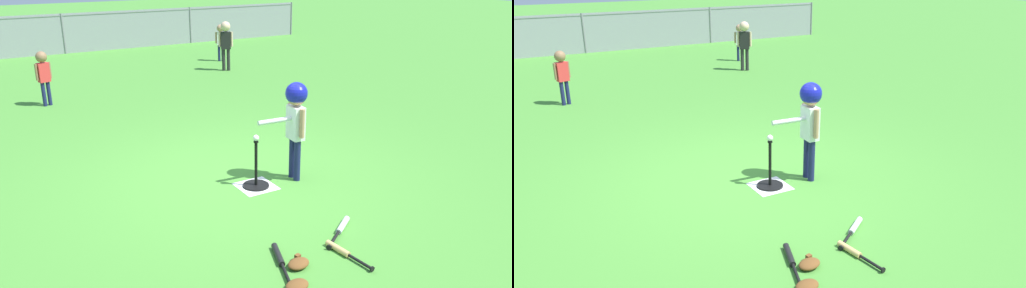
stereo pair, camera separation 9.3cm
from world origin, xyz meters
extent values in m
plane|color=#478C33|center=(0.00, 0.00, 0.00)|extent=(60.00, 60.00, 0.00)
cube|color=white|center=(0.09, -0.30, 0.00)|extent=(0.44, 0.44, 0.01)
cylinder|color=black|center=(0.09, -0.30, 0.01)|extent=(0.32, 0.32, 0.03)
cylinder|color=black|center=(0.09, -0.30, 0.31)|extent=(0.04, 0.04, 0.56)
cylinder|color=black|center=(0.09, -0.30, 0.58)|extent=(0.06, 0.06, 0.02)
sphere|color=white|center=(0.09, -0.30, 0.63)|extent=(0.07, 0.07, 0.07)
cylinder|color=#191E4C|center=(0.63, -0.40, 0.27)|extent=(0.08, 0.08, 0.53)
cylinder|color=#191E4C|center=(0.63, -0.28, 0.27)|extent=(0.08, 0.08, 0.53)
cube|color=white|center=(0.63, -0.34, 0.74)|extent=(0.16, 0.24, 0.41)
cylinder|color=tan|center=(0.62, -0.49, 0.77)|extent=(0.06, 0.06, 0.35)
cylinder|color=tan|center=(0.64, -0.19, 0.77)|extent=(0.06, 0.06, 0.35)
sphere|color=tan|center=(0.63, -0.34, 1.07)|extent=(0.24, 0.24, 0.24)
sphere|color=#141999|center=(0.63, -0.34, 1.10)|extent=(0.27, 0.27, 0.27)
cylinder|color=silver|center=(0.42, -0.33, 0.80)|extent=(0.60, 0.10, 0.06)
cylinder|color=#191E4C|center=(3.46, 7.17, 0.22)|extent=(0.07, 0.07, 0.44)
cylinder|color=#191E4C|center=(3.37, 7.21, 0.22)|extent=(0.07, 0.07, 0.44)
cube|color=white|center=(3.41, 7.19, 0.60)|extent=(0.22, 0.18, 0.34)
cylinder|color=tan|center=(3.52, 7.14, 0.63)|extent=(0.05, 0.05, 0.29)
cylinder|color=tan|center=(3.30, 7.23, 0.63)|extent=(0.05, 0.05, 0.29)
sphere|color=tan|center=(3.41, 7.19, 0.88)|extent=(0.19, 0.19, 0.19)
cylinder|color=#191E4C|center=(-1.40, 4.85, 0.23)|extent=(0.07, 0.07, 0.46)
cylinder|color=#191E4C|center=(-1.49, 4.82, 0.23)|extent=(0.07, 0.07, 0.46)
cube|color=red|center=(-1.45, 4.84, 0.63)|extent=(0.23, 0.17, 0.36)
cylinder|color=#8C6647|center=(-1.32, 4.88, 0.66)|extent=(0.05, 0.05, 0.30)
cylinder|color=#8C6647|center=(-1.57, 4.80, 0.66)|extent=(0.05, 0.05, 0.30)
sphere|color=#8C6647|center=(-1.45, 4.84, 0.92)|extent=(0.20, 0.20, 0.20)
cylinder|color=#262626|center=(3.01, 5.97, 0.27)|extent=(0.08, 0.08, 0.53)
cylinder|color=#262626|center=(2.90, 6.02, 0.27)|extent=(0.08, 0.08, 0.53)
cube|color=black|center=(2.95, 5.99, 0.74)|extent=(0.27, 0.23, 0.42)
cylinder|color=beige|center=(3.09, 5.93, 0.77)|extent=(0.06, 0.06, 0.36)
cylinder|color=beige|center=(2.82, 6.06, 0.77)|extent=(0.06, 0.06, 0.36)
sphere|color=beige|center=(2.95, 5.99, 1.08)|extent=(0.24, 0.24, 0.24)
cylinder|color=silver|center=(0.35, -1.63, 0.03)|extent=(0.29, 0.23, 0.06)
cylinder|color=black|center=(0.09, -1.81, 0.03)|extent=(0.28, 0.20, 0.03)
cylinder|color=black|center=(-0.04, -1.90, 0.03)|extent=(0.04, 0.05, 0.05)
cylinder|color=#DBB266|center=(0.01, -1.96, 0.03)|extent=(0.09, 0.28, 0.06)
cylinder|color=black|center=(0.05, -2.23, 0.03)|extent=(0.06, 0.28, 0.03)
cylinder|color=black|center=(0.06, -2.37, 0.03)|extent=(0.05, 0.02, 0.05)
cylinder|color=black|center=(-0.53, -1.75, 0.03)|extent=(0.17, 0.33, 0.06)
cylinder|color=black|center=(-0.64, -2.06, 0.03)|extent=(0.14, 0.32, 0.03)
cylinder|color=black|center=(-0.70, -2.22, 0.03)|extent=(0.05, 0.03, 0.05)
ellipsoid|color=brown|center=(-0.45, -1.98, 0.04)|extent=(0.25, 0.20, 0.07)
cube|color=brown|center=(-0.40, -1.89, 0.04)|extent=(0.06, 0.05, 0.06)
ellipsoid|color=brown|center=(-0.65, -2.24, 0.04)|extent=(0.24, 0.19, 0.07)
cylinder|color=slate|center=(0.00, 10.54, 0.57)|extent=(0.06, 0.06, 1.15)
cylinder|color=slate|center=(4.00, 10.54, 0.57)|extent=(0.06, 0.06, 1.15)
cylinder|color=slate|center=(8.00, 10.54, 0.57)|extent=(0.06, 0.06, 1.15)
cube|color=gray|center=(0.00, 10.54, 1.09)|extent=(16.00, 0.03, 0.03)
cube|color=gray|center=(0.00, 10.54, 0.57)|extent=(16.00, 0.01, 1.15)
camera|label=1|loc=(-2.76, -5.14, 2.59)|focal=35.55mm
camera|label=2|loc=(-2.68, -5.18, 2.59)|focal=35.55mm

